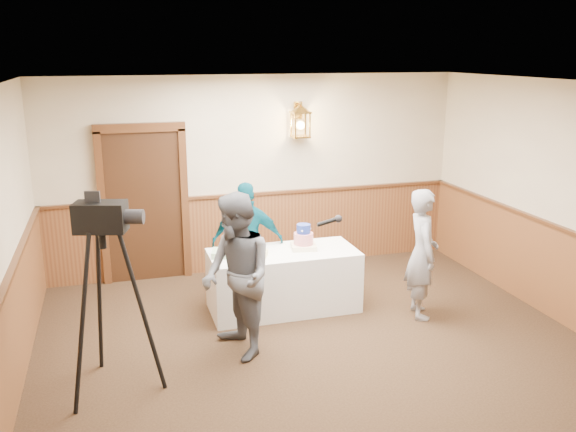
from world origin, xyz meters
The scene contains 10 objects.
ground centered at (0.00, 0.00, 0.00)m, with size 7.00×7.00×0.00m, color black.
room_shell centered at (-0.05, 0.45, 1.52)m, with size 6.02×7.02×2.81m.
display_table centered at (-0.06, 1.90, 0.38)m, with size 1.80×0.80×0.75m, color white.
tiered_cake centered at (0.21, 1.94, 0.87)m, with size 0.35×0.35×0.31m.
sheet_cake_yellow centered at (-0.46, 1.82, 0.78)m, with size 0.33×0.25×0.07m, color #FAF296.
sheet_cake_green centered at (-0.76, 1.93, 0.79)m, with size 0.32×0.26×0.07m, color #89C289.
interviewer centered at (-0.84, 0.91, 0.87)m, with size 1.58×0.96×1.74m.
baker centered at (1.47, 1.26, 0.79)m, with size 0.57×0.38×1.57m, color gray.
assistant_p centered at (-0.41, 2.33, 0.77)m, with size 0.90×0.38×1.54m, color #064453.
tv_camera_rig centered at (-2.12, 0.57, 0.82)m, with size 0.72×0.67×1.83m.
Camera 1 is at (-2.00, -4.86, 3.11)m, focal length 38.00 mm.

